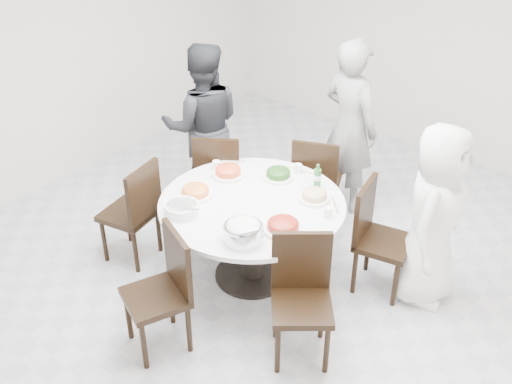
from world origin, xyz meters
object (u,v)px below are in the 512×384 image
Objects in this scene: chair_ne at (384,240)px; chair_s at (155,295)px; beverage_bottle at (317,176)px; chair_n at (317,180)px; diner_left at (203,126)px; diner_right at (434,216)px; soup_bowl at (182,209)px; chair_nw at (219,175)px; dining_table at (252,240)px; chair_sw at (129,211)px; chair_se at (302,304)px; diner_middle at (350,127)px; rice_bowl at (243,233)px.

chair_s is at bearing 138.05° from chair_ne.
beverage_bottle is at bearing 101.63° from chair_s.
chair_n is 1.22m from diner_left.
diner_right reaches higher than soup_bowl.
chair_ne is 1.00× the size of chair_nw.
dining_table is at bearing 112.69° from chair_nw.
diner_right is at bearing 149.86° from chair_nw.
chair_se is at bearing 77.62° from chair_sw.
chair_s is at bearing 81.43° from chair_nw.
dining_table is 1.58× the size of chair_s.
diner_right reaches higher than chair_n.
diner_middle reaches higher than chair_ne.
chair_ne is 0.55× the size of diner_middle.
chair_ne is 1.74m from chair_nw.
chair_n is 3.25× the size of rice_bowl.
soup_bowl is (-0.32, -0.47, 0.42)m from dining_table.
diner_middle is at bearing 91.09° from dining_table.
chair_s is at bearing 136.03° from diner_right.
chair_se is 0.57× the size of diner_left.
rice_bowl is 0.60m from soup_bowl.
dining_table is 5.63× the size of soup_bowl.
chair_sw is at bearing 170.83° from chair_s.
chair_se reaches higher than dining_table.
rice_bowl is (0.31, -1.93, -0.05)m from diner_middle.
chair_nw is (-0.77, -0.52, 0.00)m from chair_n.
dining_table is at bearing 102.42° from chair_sw.
chair_s is 4.58× the size of beverage_bottle.
chair_s is 1.04m from chair_se.
rice_bowl is 1.41× the size of beverage_bottle.
chair_sw is 1.65m from beverage_bottle.
chair_sw reaches higher than soup_bowl.
beverage_bottle is at bearing 80.45° from chair_se.
chair_se is at bearing 153.35° from diner_right.
dining_table is 0.70m from soup_bowl.
chair_ne is at bearing 146.07° from chair_nw.
chair_n is at bearing 178.08° from chair_nw.
diner_left reaches higher than chair_ne.
chair_sw is at bearing 108.88° from diner_right.
rice_bowl is at bearing -56.91° from dining_table.
chair_ne is at bearing 81.82° from chair_s.
beverage_bottle reaches higher than chair_sw.
chair_ne reaches higher than soup_bowl.
rice_bowl is at bearing 2.76° from soup_bowl.
chair_s is at bearing 67.02° from chair_n.
diner_left is (-1.11, -0.36, 0.35)m from chair_n.
diner_left reaches higher than chair_nw.
chair_nw is at bearing 139.19° from chair_s.
beverage_bottle is at bearing 91.98° from diner_right.
chair_n is 1.54m from rice_bowl.
dining_table is at bearing -116.31° from beverage_bottle.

